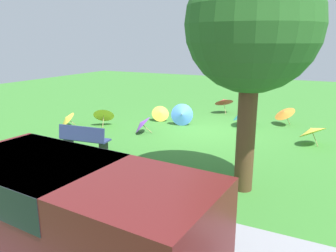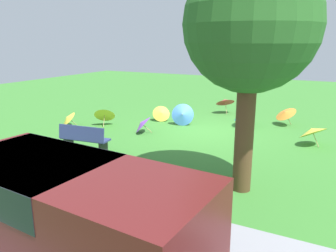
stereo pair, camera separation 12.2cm
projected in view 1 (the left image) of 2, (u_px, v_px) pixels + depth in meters
The scene contains 15 objects.
ground at pixel (203, 131), 12.82m from camera, with size 40.00×40.00×0.00m, color #387A2D.
road_strip at pixel (49, 235), 5.97m from camera, with size 40.00×3.83×0.01m, color gray.
van_dark at pixel (69, 202), 5.27m from camera, with size 4.73×2.40×1.53m.
park_bench at pixel (84, 139), 10.21m from camera, with size 1.64×0.66×0.90m.
shade_tree at pixel (252, 27), 6.92m from camera, with size 2.89×2.89×5.20m.
parasol_teal_0 at pixel (242, 112), 13.50m from camera, with size 1.02×1.08×0.90m.
parasol_red_0 at pixel (224, 101), 15.95m from camera, with size 1.23×1.23×0.87m.
parasol_orange_0 at pixel (284, 113), 13.66m from camera, with size 1.16×1.16×0.81m.
parasol_yellow_0 at pixel (67, 118), 13.50m from camera, with size 0.90×0.88×0.63m.
parasol_blue_0 at pixel (182, 115), 13.62m from camera, with size 1.01×0.94×0.92m.
parasol_yellow_1 at pixel (312, 130), 11.06m from camera, with size 1.22×1.23×0.81m.
parasol_yellow_2 at pixel (104, 114), 13.67m from camera, with size 1.09×1.03×0.83m.
parasol_purple_1 at pixel (141, 124), 12.52m from camera, with size 0.92×1.01×0.71m.
parasol_yellow_3 at pixel (160, 113), 14.38m from camera, with size 0.92×0.86×0.69m.
parasol_purple_2 at pixel (68, 132), 11.69m from camera, with size 0.62×0.64×0.58m.
Camera 1 is at (-4.30, 11.67, 3.42)m, focal length 35.21 mm.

